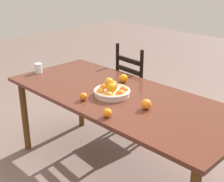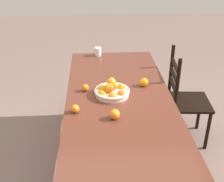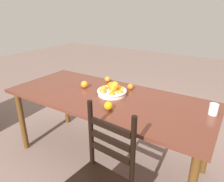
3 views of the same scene
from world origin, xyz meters
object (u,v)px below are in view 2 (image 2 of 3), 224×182
Objects in this scene: orange_loose_2 at (85,88)px; dining_table at (119,105)px; chair_near_window at (184,100)px; fruit_bowl at (112,91)px; orange_loose_0 at (115,114)px; orange_loose_3 at (144,82)px; drinking_glass at (98,52)px; orange_loose_1 at (75,109)px.

dining_table is at bearing 68.08° from orange_loose_2.
chair_near_window is 1.10m from orange_loose_2.
chair_near_window is 0.93m from fruit_bowl.
orange_loose_2 is at bearing -153.69° from orange_loose_0.
chair_near_window reaches higher than orange_loose_0.
orange_loose_0 is (0.74, -0.78, 0.34)m from chair_near_window.
fruit_bowl is at bearing 179.75° from orange_loose_0.
orange_loose_3 is at bearing 117.19° from fruit_bowl.
orange_loose_0 is at bearing 26.31° from orange_loose_2.
orange_loose_0 is 0.50m from orange_loose_2.
orange_loose_0 reaches higher than orange_loose_3.
orange_loose_0 is at bearing 4.08° from drinking_glass.
fruit_bowl is (-0.02, -0.06, 0.13)m from dining_table.
chair_near_window reaches higher than fruit_bowl.
orange_loose_3 is at bearing 124.15° from orange_loose_1.
orange_loose_2 reaches higher than dining_table.
fruit_bowl reaches higher than orange_loose_0.
orange_loose_0 reaches higher than orange_loose_1.
orange_loose_1 is 1.02× the size of orange_loose_2.
orange_loose_1 is 1.20m from drinking_glass.
chair_near_window is 1.13m from orange_loose_0.
orange_loose_1 is 0.68× the size of drinking_glass.
fruit_bowl is 0.24m from orange_loose_2.
orange_loose_3 is 0.87m from drinking_glass.
drinking_glass is (-1.29, -0.09, 0.01)m from orange_loose_0.
orange_loose_2 is 0.53m from orange_loose_3.
orange_loose_2 is (-0.11, -0.29, 0.11)m from dining_table.
fruit_bowl is 3.20× the size of drinking_glass.
chair_near_window is 3.33× the size of fruit_bowl.
drinking_glass reaches higher than orange_loose_0.
orange_loose_2 is 0.83× the size of orange_loose_3.
orange_loose_1 is at bearing 125.56° from chair_near_window.
orange_loose_1 is at bearing -9.75° from drinking_glass.
fruit_bowl is at bearing 67.75° from orange_loose_2.
drinking_glass is at bearing 170.25° from orange_loose_1.
dining_table is 0.36m from orange_loose_0.
drinking_glass is at bearing -153.08° from orange_loose_3.
orange_loose_1 reaches higher than dining_table.
orange_loose_0 is 0.31m from orange_loose_1.
fruit_bowl is at bearing 5.74° from drinking_glass.
orange_loose_3 is (-0.18, 0.24, 0.12)m from dining_table.
orange_loose_1 is (0.64, -1.07, 0.34)m from chair_near_window.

